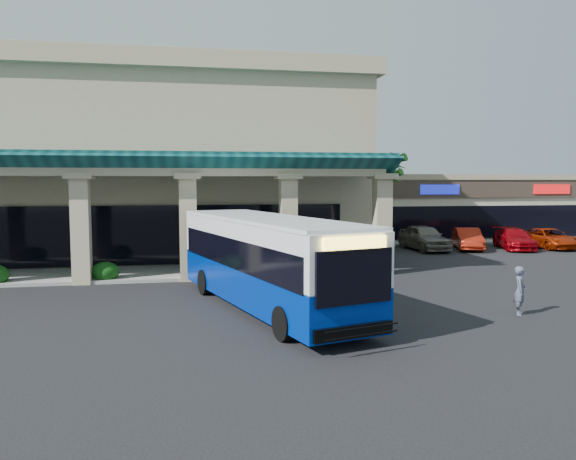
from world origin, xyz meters
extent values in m
plane|color=black|center=(0.00, 0.00, 0.00)|extent=(110.00, 110.00, 0.00)
imported|color=#4F5469|center=(7.67, -3.35, 0.80)|extent=(0.65, 0.70, 1.61)
imported|color=#6B6556|center=(11.93, 13.56, 0.82)|extent=(2.05, 4.83, 1.63)
imported|color=#9F200F|center=(14.81, 13.29, 0.69)|extent=(2.74, 4.45, 1.39)
imported|color=#93030B|center=(17.92, 12.97, 0.67)|extent=(3.11, 4.96, 1.34)
imported|color=#A12706|center=(20.45, 12.99, 0.65)|extent=(2.26, 4.72, 1.30)
camera|label=1|loc=(-3.25, -19.84, 4.41)|focal=35.00mm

